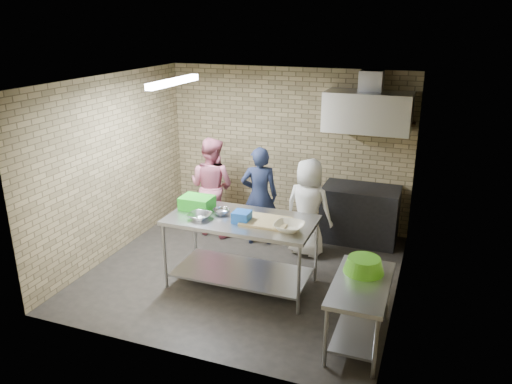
{
  "coord_description": "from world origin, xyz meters",
  "views": [
    {
      "loc": [
        2.39,
        -5.94,
        3.44
      ],
      "look_at": [
        0.1,
        0.2,
        1.15
      ],
      "focal_mm": 34.97,
      "sensor_mm": 36.0,
      "label": 1
    }
  ],
  "objects_px": {
    "side_counter": "(359,312)",
    "woman_pink": "(212,186)",
    "prep_table": "(241,252)",
    "blue_tub": "(242,217)",
    "man_navy": "(259,196)",
    "green_crate": "(197,203)",
    "stove": "(360,214)",
    "bottle_green": "(399,117)",
    "green_basin": "(364,265)",
    "woman_white": "(308,208)"
  },
  "relations": [
    {
      "from": "blue_tub",
      "to": "green_basin",
      "type": "distance_m",
      "value": 1.69
    },
    {
      "from": "stove",
      "to": "blue_tub",
      "type": "height_order",
      "value": "blue_tub"
    },
    {
      "from": "side_counter",
      "to": "bottle_green",
      "type": "distance_m",
      "value": 3.41
    },
    {
      "from": "bottle_green",
      "to": "side_counter",
      "type": "bearing_deg",
      "value": -90.0
    },
    {
      "from": "side_counter",
      "to": "man_navy",
      "type": "bearing_deg",
      "value": 132.85
    },
    {
      "from": "prep_table",
      "to": "man_navy",
      "type": "height_order",
      "value": "man_navy"
    },
    {
      "from": "woman_pink",
      "to": "stove",
      "type": "bearing_deg",
      "value": -158.48
    },
    {
      "from": "prep_table",
      "to": "stove",
      "type": "relative_size",
      "value": 1.61
    },
    {
      "from": "woman_pink",
      "to": "blue_tub",
      "type": "bearing_deg",
      "value": 135.1
    },
    {
      "from": "woman_pink",
      "to": "green_crate",
      "type": "bearing_deg",
      "value": 115.57
    },
    {
      "from": "bottle_green",
      "to": "man_navy",
      "type": "height_order",
      "value": "bottle_green"
    },
    {
      "from": "stove",
      "to": "woman_pink",
      "type": "bearing_deg",
      "value": -166.82
    },
    {
      "from": "blue_tub",
      "to": "woman_pink",
      "type": "relative_size",
      "value": 0.13
    },
    {
      "from": "woman_white",
      "to": "woman_pink",
      "type": "bearing_deg",
      "value": 1.99
    },
    {
      "from": "prep_table",
      "to": "woman_pink",
      "type": "xyz_separation_m",
      "value": [
        -1.12,
        1.46,
        0.34
      ]
    },
    {
      "from": "prep_table",
      "to": "woman_pink",
      "type": "distance_m",
      "value": 1.87
    },
    {
      "from": "bottle_green",
      "to": "woman_pink",
      "type": "relative_size",
      "value": 0.09
    },
    {
      "from": "green_basin",
      "to": "man_navy",
      "type": "relative_size",
      "value": 0.29
    },
    {
      "from": "bottle_green",
      "to": "man_navy",
      "type": "xyz_separation_m",
      "value": [
        -1.94,
        -0.9,
        -1.22
      ]
    },
    {
      "from": "blue_tub",
      "to": "man_navy",
      "type": "relative_size",
      "value": 0.14
    },
    {
      "from": "woman_pink",
      "to": "woman_white",
      "type": "height_order",
      "value": "woman_pink"
    },
    {
      "from": "man_navy",
      "to": "stove",
      "type": "bearing_deg",
      "value": -175.94
    },
    {
      "from": "green_crate",
      "to": "bottle_green",
      "type": "relative_size",
      "value": 2.87
    },
    {
      "from": "blue_tub",
      "to": "woman_pink",
      "type": "xyz_separation_m",
      "value": [
        -1.17,
        1.56,
        -0.22
      ]
    },
    {
      "from": "side_counter",
      "to": "woman_white",
      "type": "bearing_deg",
      "value": 119.45
    },
    {
      "from": "stove",
      "to": "man_navy",
      "type": "relative_size",
      "value": 0.75
    },
    {
      "from": "green_crate",
      "to": "blue_tub",
      "type": "xyz_separation_m",
      "value": [
        0.75,
        -0.22,
        -0.02
      ]
    },
    {
      "from": "prep_table",
      "to": "stove",
      "type": "distance_m",
      "value": 2.37
    },
    {
      "from": "stove",
      "to": "green_basin",
      "type": "bearing_deg",
      "value": -80.24
    },
    {
      "from": "side_counter",
      "to": "bottle_green",
      "type": "xyz_separation_m",
      "value": [
        0.0,
        2.99,
        1.64
      ]
    },
    {
      "from": "side_counter",
      "to": "woman_pink",
      "type": "height_order",
      "value": "woman_pink"
    },
    {
      "from": "green_crate",
      "to": "prep_table",
      "type": "bearing_deg",
      "value": -9.73
    },
    {
      "from": "man_navy",
      "to": "green_basin",
      "type": "bearing_deg",
      "value": 116.24
    },
    {
      "from": "woman_white",
      "to": "green_basin",
      "type": "bearing_deg",
      "value": 132.02
    },
    {
      "from": "prep_table",
      "to": "stove",
      "type": "bearing_deg",
      "value": 58.22
    },
    {
      "from": "green_crate",
      "to": "green_basin",
      "type": "relative_size",
      "value": 0.94
    },
    {
      "from": "stove",
      "to": "woman_white",
      "type": "bearing_deg",
      "value": -130.31
    },
    {
      "from": "stove",
      "to": "woman_pink",
      "type": "distance_m",
      "value": 2.46
    },
    {
      "from": "man_navy",
      "to": "woman_white",
      "type": "distance_m",
      "value": 0.83
    },
    {
      "from": "side_counter",
      "to": "stove",
      "type": "height_order",
      "value": "stove"
    },
    {
      "from": "prep_table",
      "to": "bottle_green",
      "type": "bearing_deg",
      "value": 53.01
    },
    {
      "from": "woman_pink",
      "to": "man_navy",
      "type": "bearing_deg",
      "value": -178.77
    },
    {
      "from": "man_navy",
      "to": "green_crate",
      "type": "bearing_deg",
      "value": 49.49
    },
    {
      "from": "prep_table",
      "to": "blue_tub",
      "type": "xyz_separation_m",
      "value": [
        0.05,
        -0.1,
        0.55
      ]
    },
    {
      "from": "prep_table",
      "to": "stove",
      "type": "xyz_separation_m",
      "value": [
        1.25,
        2.01,
        -0.03
      ]
    },
    {
      "from": "bottle_green",
      "to": "woman_pink",
      "type": "distance_m",
      "value": 3.16
    },
    {
      "from": "stove",
      "to": "blue_tub",
      "type": "distance_m",
      "value": 2.5
    },
    {
      "from": "blue_tub",
      "to": "green_crate",
      "type": "bearing_deg",
      "value": 163.65
    },
    {
      "from": "green_crate",
      "to": "bottle_green",
      "type": "height_order",
      "value": "bottle_green"
    },
    {
      "from": "stove",
      "to": "man_navy",
      "type": "xyz_separation_m",
      "value": [
        -1.49,
        -0.66,
        0.35
      ]
    }
  ]
}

